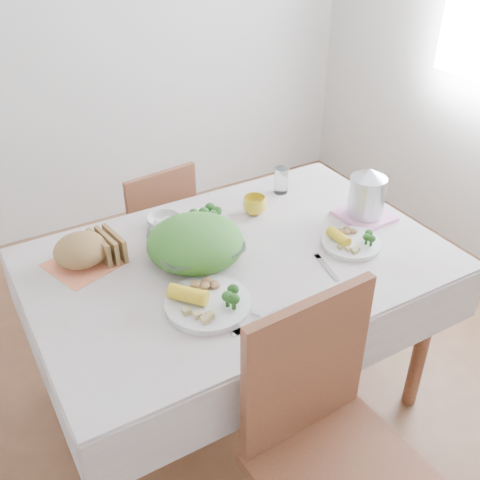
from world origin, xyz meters
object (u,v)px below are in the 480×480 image
yellow_mug (255,205)px  electric_kettle (367,191)px  dinner_plate_right (351,243)px  chair_far (148,226)px  dining_table (238,335)px  dinner_plate_left (208,304)px  salad_bowl (196,248)px

yellow_mug → electric_kettle: bearing=-34.8°
dinner_plate_right → chair_far: bearing=114.6°
dinner_plate_right → electric_kettle: bearing=36.7°
chair_far → dinner_plate_right: chair_far is taller
chair_far → dinner_plate_right: bearing=108.3°
chair_far → electric_kettle: electric_kettle is taller
dinner_plate_right → yellow_mug: yellow_mug is taller
dining_table → electric_kettle: electric_kettle is taller
electric_kettle → chair_far: bearing=141.5°
dining_table → dinner_plate_left: dinner_plate_left is taller
electric_kettle → dinner_plate_left: bearing=-152.6°
dining_table → chair_far: chair_far is taller
salad_bowl → yellow_mug: 0.39m
chair_far → dinner_plate_left: size_ratio=2.90×
dinner_plate_left → electric_kettle: 0.84m
dining_table → electric_kettle: size_ratio=6.83×
yellow_mug → electric_kettle: size_ratio=0.47×
dinner_plate_left → electric_kettle: bearing=12.5°
chair_far → dinner_plate_left: chair_far is taller
chair_far → dinner_plate_right: (0.45, -0.98, 0.31)m
chair_far → dinner_plate_right: 1.12m
dining_table → salad_bowl: size_ratio=4.18×
dinner_plate_right → yellow_mug: (-0.19, 0.39, 0.03)m
chair_far → yellow_mug: (0.26, -0.59, 0.34)m
dining_table → electric_kettle: bearing=-1.4°
dining_table → chair_far: 0.84m
salad_bowl → dinner_plate_left: bearing=-109.0°
dinner_plate_right → dining_table: bearing=160.1°
chair_far → salad_bowl: size_ratio=2.48×
chair_far → yellow_mug: 0.73m
dinner_plate_left → yellow_mug: (0.45, 0.44, 0.03)m
yellow_mug → electric_kettle: electric_kettle is taller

